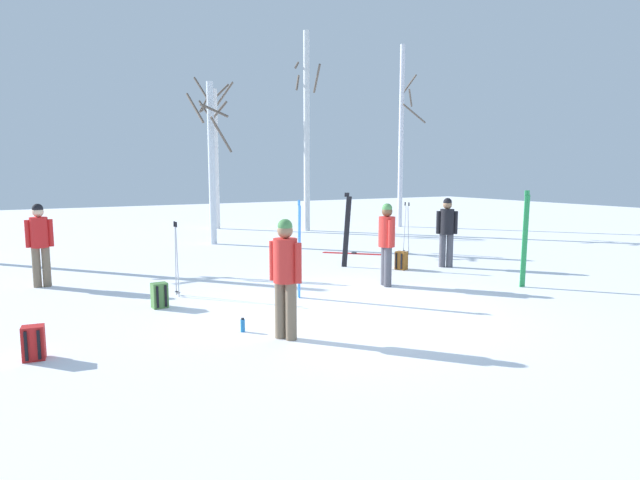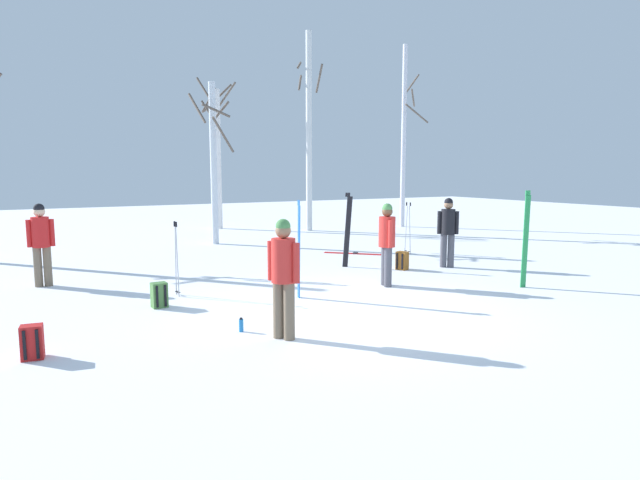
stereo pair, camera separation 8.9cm
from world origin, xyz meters
The scene contains 19 objects.
ground_plane centered at (0.00, 0.00, 0.00)m, with size 60.00×60.00×0.00m, color white.
person_0 centered at (-1.62, -0.86, 0.98)m, with size 0.34×0.46×1.72m.
person_1 centered at (1.73, 1.31, 0.98)m, with size 0.34×0.50×1.72m.
person_2 centered at (-4.50, 4.70, 0.98)m, with size 0.52×0.34×1.72m.
person_3 centered at (4.33, 2.35, 0.98)m, with size 0.44×0.35×1.72m.
ski_pair_planted_0 centered at (2.20, 3.60, 0.92)m, with size 0.23×0.11×1.84m.
ski_pair_planted_1 centered at (-0.33, 1.23, 0.91)m, with size 0.06×0.20×1.84m.
ski_pair_planted_2 centered at (4.12, -0.16, 0.99)m, with size 0.16×0.04×1.98m.
ski_pair_lying_0 centered at (3.46, 5.28, 0.01)m, with size 1.36×1.34×0.05m.
ski_poles_0 centered at (4.86, 4.58, 0.79)m, with size 0.07×0.27×1.48m.
ski_poles_1 centered at (-2.28, 2.53, 0.76)m, with size 0.07×0.23×1.43m.
backpack_0 centered at (3.16, 2.63, 0.21)m, with size 0.33×0.31×0.44m.
backpack_1 centered at (-2.79, 1.80, 0.21)m, with size 0.28×0.30×0.44m.
backpack_2 centered at (-4.77, -0.06, 0.21)m, with size 0.28×0.31×0.44m.
water_bottle_0 centered at (-2.04, -0.26, 0.10)m, with size 0.07×0.07×0.21m.
birch_tree_1 centered at (0.65, 9.24, 2.72)m, with size 1.30×1.19×5.16m.
birch_tree_2 centered at (2.26, 13.72, 3.14)m, with size 1.52×1.51×6.07m.
birch_tree_3 centered at (5.16, 11.24, 3.94)m, with size 1.11×1.10×7.68m.
birch_tree_4 centered at (9.35, 10.65, 3.84)m, with size 1.40×1.35×7.51m.
Camera 2 is at (-4.75, -7.58, 2.38)m, focal length 30.10 mm.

